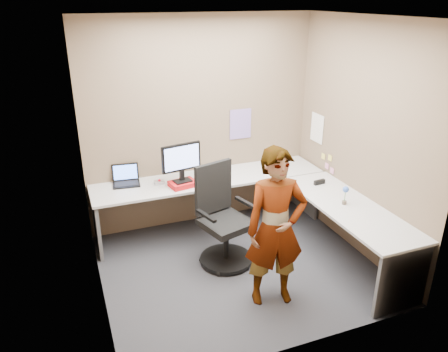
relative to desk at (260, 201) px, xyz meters
name	(u,v)px	position (x,y,z in m)	size (l,w,h in m)	color
ground	(239,267)	(-0.44, -0.39, -0.59)	(3.00, 3.00, 0.00)	#292A2F
wall_back	(201,124)	(-0.44, 0.91, 0.76)	(3.00, 3.00, 0.00)	brown
wall_right	(361,140)	(1.06, -0.39, 0.76)	(2.70, 2.70, 0.00)	brown
wall_left	(89,177)	(-1.94, -0.39, 0.76)	(2.70, 2.70, 0.00)	brown
ceiling	(242,17)	(-0.44, -0.39, 2.11)	(3.00, 3.00, 0.00)	white
desk	(260,201)	(0.00, 0.00, 0.00)	(2.98, 2.58, 0.73)	silver
paper_ream	(183,184)	(-0.83, 0.46, 0.17)	(0.31, 0.23, 0.06)	red
monitor	(181,159)	(-0.83, 0.48, 0.48)	(0.50, 0.18, 0.47)	black
laptop	(126,179)	(-1.46, 0.80, 0.20)	(0.35, 0.30, 0.23)	black
trackball_mouse	(159,182)	(-1.08, 0.63, 0.17)	(0.12, 0.08, 0.07)	#B7B7BC
origami	(228,178)	(-0.25, 0.44, 0.17)	(0.10, 0.10, 0.06)	white
stapler	(319,182)	(0.76, -0.08, 0.17)	(0.15, 0.04, 0.06)	black
flower	(345,192)	(0.71, -0.66, 0.28)	(0.07, 0.07, 0.22)	brown
calendar_purple	(240,124)	(0.11, 0.90, 0.71)	(0.30, 0.01, 0.40)	#846BB7
calendar_white	(317,128)	(1.05, 0.51, 0.66)	(0.01, 0.28, 0.38)	white
sticky_note_a	(330,158)	(1.05, 0.16, 0.36)	(0.01, 0.07, 0.07)	#F2E059
sticky_note_b	(327,166)	(1.05, 0.21, 0.23)	(0.01, 0.07, 0.07)	pink
sticky_note_c	(332,171)	(1.05, 0.09, 0.21)	(0.01, 0.07, 0.07)	pink
sticky_note_d	(323,156)	(1.05, 0.31, 0.33)	(0.01, 0.07, 0.07)	#F2E059
office_chair	(222,224)	(-0.55, -0.16, -0.12)	(0.65, 0.63, 1.15)	black
person	(276,228)	(-0.32, -1.01, 0.22)	(0.59, 0.39, 1.63)	#999399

